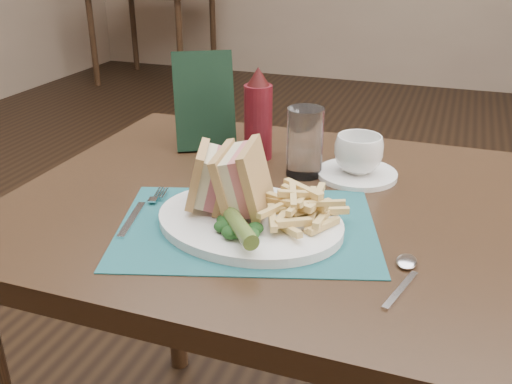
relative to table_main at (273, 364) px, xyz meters
The scene contains 18 objects.
floor 0.62m from the table_main, 90.00° to the left, with size 7.00×7.00×0.00m, color black.
wall_back 4.02m from the table_main, 90.00° to the left, with size 6.00×6.00×0.00m, color gray.
table_main is the anchor object (origin of this frame).
table_bg_left 4.04m from the table_main, 122.27° to the left, with size 0.90×0.75×0.75m, color black, non-canonical shape.
placemat 0.40m from the table_main, 93.03° to the right, with size 0.40×0.29×0.00m, color #1B5257.
plate 0.40m from the table_main, 91.82° to the right, with size 0.30×0.24×0.01m, color white, non-canonical shape.
sandwich_half_a 0.46m from the table_main, 132.14° to the right, with size 0.06×0.10×0.09m, color tan, non-canonical shape.
sandwich_half_b 0.46m from the table_main, 110.58° to the right, with size 0.06×0.11×0.10m, color tan, non-canonical shape.
kale_garnish 0.44m from the table_main, 91.25° to the right, with size 0.11×0.08×0.03m, color #133514, non-canonical shape.
pickle_spear 0.45m from the table_main, 88.62° to the right, with size 0.02×0.02×0.12m, color #455F24.
fries_pile 0.44m from the table_main, 54.51° to the right, with size 0.18×0.20×0.05m, color tan, non-canonical shape.
fork 0.45m from the table_main, 144.06° to the right, with size 0.03×0.17×0.01m, color silver, non-canonical shape.
spoon 0.49m from the table_main, 38.75° to the right, with size 0.03×0.15×0.01m, color silver, non-canonical shape.
saucer 0.42m from the table_main, 49.67° to the left, with size 0.15×0.15×0.01m, color white.
coffee_cup 0.46m from the table_main, 49.67° to the left, with size 0.09×0.09×0.07m, color white.
drinking_glass 0.45m from the table_main, 80.11° to the left, with size 0.07×0.07×0.13m, color silver.
ketchup_bottle 0.51m from the table_main, 118.55° to the left, with size 0.06×0.06×0.19m, color #4F0D15, non-canonical shape.
check_presenter 0.56m from the table_main, 138.58° to the left, with size 0.12×0.01×0.20m, color black.
Camera 1 is at (0.27, -1.36, 1.17)m, focal length 40.00 mm.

